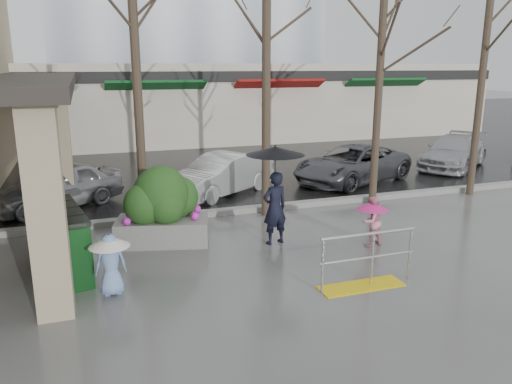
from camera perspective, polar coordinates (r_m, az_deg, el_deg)
ground at (r=9.90m, az=1.75°, el=-9.01°), size 120.00×120.00×0.00m
street_asphalt at (r=30.92m, az=-12.95°, el=6.65°), size 120.00×36.00×0.01m
curb at (r=13.47m, az=-4.29°, el=-2.33°), size 120.00×0.30×0.15m
canopy_slab at (r=16.57m, az=-25.00°, el=11.98°), size 2.80×18.00×0.25m
pillar_front at (r=8.31m, az=-22.85°, el=-1.97°), size 0.55×0.55×3.50m
pillar_back at (r=14.67m, az=-21.45°, el=4.81°), size 0.55×0.55×3.50m
storefront_row at (r=27.04m, az=-7.93°, el=10.11°), size 34.00×6.74×4.00m
handrail at (r=9.33m, az=12.37°, el=-8.37°), size 1.90×0.50×1.03m
tree_west at (r=12.22m, az=-13.89°, el=19.38°), size 3.20×3.20×6.80m
tree_midwest at (r=12.96m, az=1.22°, el=20.12°), size 3.20×3.20×7.00m
tree_mideast at (r=14.40m, az=14.25°, el=17.63°), size 3.20×3.20×6.50m
tree_east at (r=16.58m, az=25.09°, el=18.09°), size 3.20×3.20×7.20m
woman at (r=10.98m, az=2.19°, el=0.96°), size 1.30×1.30×2.25m
child_pink at (r=11.32m, az=13.07°, el=-2.83°), size 0.70×0.70×1.13m
child_blue at (r=9.06m, az=-16.32°, el=-7.22°), size 0.71×0.71×1.12m
planter at (r=11.36m, az=-10.68°, el=-1.63°), size 2.22×1.50×1.78m
news_boxes at (r=10.37m, az=-20.66°, el=-5.11°), size 0.90×2.33×1.27m
car_a at (r=15.05m, az=-21.91°, el=0.62°), size 3.95×3.11×1.26m
car_b at (r=15.47m, az=-4.05°, el=1.98°), size 3.92×3.22×1.26m
car_c at (r=17.41m, az=10.94°, el=3.14°), size 4.99×3.65×1.26m
car_d at (r=21.05m, az=21.67°, el=4.29°), size 4.57×3.92×1.26m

